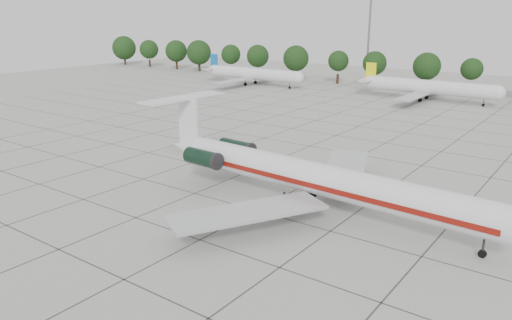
% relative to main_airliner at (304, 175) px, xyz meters
% --- Properties ---
extents(ground, '(260.00, 260.00, 0.00)m').
position_rel_main_airliner_xyz_m(ground, '(-3.06, -3.66, -3.23)').
color(ground, '#A5A59E').
rests_on(ground, ground).
extents(apron_joints, '(170.00, 170.00, 0.02)m').
position_rel_main_airliner_xyz_m(apron_joints, '(-3.06, 11.34, -3.22)').
color(apron_joints, '#383838').
rests_on(apron_joints, ground).
extents(main_airliner, '(39.02, 30.61, 9.14)m').
position_rel_main_airliner_xyz_m(main_airliner, '(0.00, 0.00, 0.00)').
color(main_airliner, silver).
rests_on(main_airliner, ground).
extents(bg_airliner_b, '(28.24, 27.20, 7.40)m').
position_rel_main_airliner_xyz_m(bg_airliner_b, '(-54.75, 65.70, -0.32)').
color(bg_airliner_b, silver).
rests_on(bg_airliner_b, ground).
extents(bg_airliner_c, '(28.24, 27.20, 7.40)m').
position_rel_main_airliner_xyz_m(bg_airliner_c, '(-9.92, 68.27, -0.32)').
color(bg_airliner_c, silver).
rests_on(bg_airliner_c, ground).
extents(tree_line, '(249.86, 8.44, 10.22)m').
position_rel_main_airliner_xyz_m(tree_line, '(-14.74, 81.34, 2.75)').
color(tree_line, '#332114').
rests_on(tree_line, ground).
extents(floodlight_mast, '(1.60, 1.60, 25.45)m').
position_rel_main_airliner_xyz_m(floodlight_mast, '(-33.06, 88.34, 11.05)').
color(floodlight_mast, slate).
rests_on(floodlight_mast, ground).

